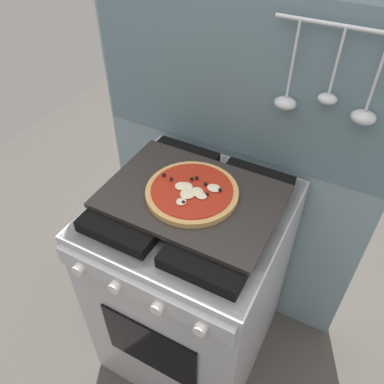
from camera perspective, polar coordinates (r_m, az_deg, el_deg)
ground_plane at (r=1.95m, az=0.00°, el=-20.52°), size 4.00×4.00×0.00m
kitchen_backsplash at (r=1.53m, az=6.01°, el=3.59°), size 1.10×0.09×1.55m
stove at (r=1.56m, az=-0.03°, el=-13.03°), size 0.60×0.64×0.90m
baking_tray at (r=1.22m, az=0.00°, el=-0.63°), size 0.54×0.38×0.02m
pizza_left at (r=1.20m, az=0.08°, el=0.13°), size 0.29×0.29×0.03m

